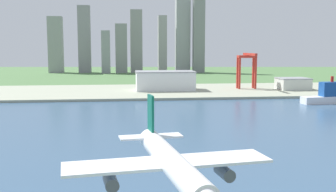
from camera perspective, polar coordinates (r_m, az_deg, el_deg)
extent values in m
plane|color=#4D7342|center=(261.34, -1.91, -4.21)|extent=(2400.00, 2400.00, 0.00)
cube|color=#385675|center=(203.03, -0.56, -7.46)|extent=(840.00, 360.00, 0.15)
cube|color=#9DA28B|center=(448.76, -3.84, 0.65)|extent=(840.00, 140.00, 2.50)
cylinder|color=white|center=(69.80, 0.38, -9.19)|extent=(9.04, 36.18, 4.13)
cube|color=white|center=(71.65, 0.01, -9.28)|extent=(36.85, 12.81, 0.50)
cube|color=#0C5947|center=(84.11, -2.43, -3.22)|extent=(1.09, 4.34, 9.92)
cube|color=white|center=(84.85, -2.41, -5.69)|extent=(13.42, 5.71, 0.36)
cylinder|color=#4C4F54|center=(74.39, 7.91, -10.56)|extent=(2.94, 5.30, 2.27)
cylinder|color=#4C4F54|center=(69.60, -8.03, -11.81)|extent=(2.94, 5.30, 2.27)
cube|color=white|center=(388.19, 21.26, -0.50)|extent=(46.31, 16.15, 6.34)
cube|color=#19478C|center=(388.82, 21.68, 0.91)|extent=(17.30, 10.93, 12.70)
cylinder|color=red|center=(389.36, 22.01, 2.21)|extent=(2.58, 2.58, 5.07)
cube|color=#B72D23|center=(466.49, 9.99, 3.12)|extent=(2.20, 2.20, 35.13)
cube|color=#B72D23|center=(472.10, 12.16, 3.12)|extent=(2.20, 2.20, 35.13)
cube|color=#B72D23|center=(474.16, 9.72, 3.19)|extent=(2.20, 2.20, 35.13)
cube|color=#B72D23|center=(479.67, 11.86, 3.18)|extent=(2.20, 2.20, 35.13)
cube|color=#B72D23|center=(472.17, 10.99, 5.45)|extent=(21.04, 10.00, 2.80)
cube|color=#B72D23|center=(461.73, 11.40, 5.75)|extent=(2.60, 43.53, 2.60)
cube|color=white|center=(449.21, -0.43, 2.10)|extent=(63.40, 34.39, 19.82)
cube|color=gray|center=(448.43, -0.43, 3.44)|extent=(64.67, 35.08, 1.20)
cube|color=silver|center=(476.05, 17.10, 1.59)|extent=(32.90, 27.43, 11.95)
cube|color=gray|center=(475.51, 17.13, 2.38)|extent=(33.55, 27.98, 1.20)
cube|color=gray|center=(811.38, -15.47, 6.93)|extent=(26.68, 22.13, 106.72)
cube|color=gray|center=(800.68, -11.63, 7.78)|extent=(23.11, 18.17, 127.30)
cube|color=gray|center=(773.21, -8.71, 6.11)|extent=(15.94, 16.07, 79.60)
cube|color=gray|center=(783.05, -6.56, 6.64)|extent=(22.04, 18.66, 92.83)
cube|color=gray|center=(790.69, -4.47, 7.64)|extent=(22.64, 20.85, 119.65)
cube|color=#979698|center=(798.00, -0.80, 7.29)|extent=(16.33, 19.71, 109.50)
cube|color=#93969B|center=(803.12, 2.06, 8.65)|extent=(27.18, 24.93, 147.73)
cube|color=gray|center=(788.71, 4.33, 8.71)|extent=(21.67, 14.60, 149.20)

